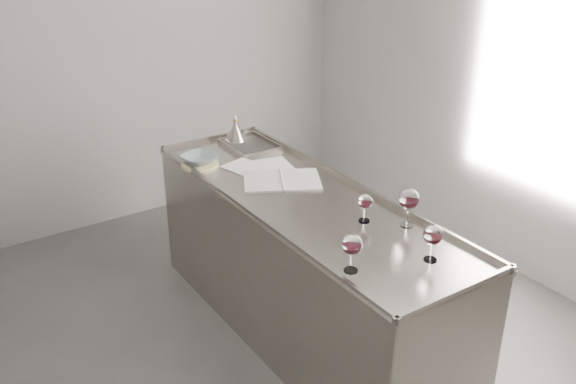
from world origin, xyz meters
TOP-DOWN VIEW (x-y plane):
  - room_shell at (0.00, 0.00)m, footprint 4.54×5.04m
  - counter at (0.50, 0.30)m, footprint 0.77×2.42m
  - wine_glass_left at (0.23, -0.46)m, footprint 0.10×0.10m
  - wine_glass_middle at (0.62, -0.60)m, footprint 0.10×0.10m
  - wine_glass_right at (0.78, -0.27)m, footprint 0.11×0.11m
  - wine_glass_small at (0.61, -0.11)m, footprint 0.08×0.08m
  - notebook at (0.53, 0.59)m, footprint 0.57×0.51m
  - loose_paper_top at (0.62, 0.80)m, footprint 0.29×0.37m
  - loose_paper_under at (0.46, 0.88)m, footprint 0.29×0.36m
  - trivet at (0.23, 1.10)m, footprint 0.29×0.29m
  - ceramic_bowl at (0.22, 1.10)m, footprint 0.27×0.27m
  - wine_funnel at (0.65, 1.38)m, footprint 0.14×0.14m

SIDE VIEW (x-z plane):
  - counter at x=0.50m, z-range -0.01..0.96m
  - loose_paper_top at x=0.62m, z-range 0.94..0.94m
  - loose_paper_under at x=0.46m, z-range 0.94..0.95m
  - notebook at x=0.53m, z-range 0.94..0.96m
  - trivet at x=0.23m, z-range 0.94..0.96m
  - ceramic_bowl at x=0.22m, z-range 0.96..1.01m
  - wine_funnel at x=0.65m, z-range 0.90..1.10m
  - wine_glass_small at x=0.61m, z-range 0.97..1.13m
  - wine_glass_middle at x=0.62m, z-range 0.98..1.17m
  - wine_glass_left at x=0.23m, z-range 0.98..1.17m
  - wine_glass_right at x=0.78m, z-range 0.98..1.20m
  - room_shell at x=0.00m, z-range -0.02..2.82m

